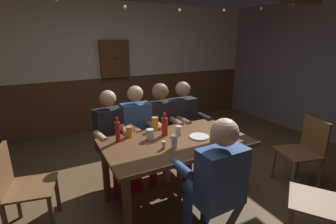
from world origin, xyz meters
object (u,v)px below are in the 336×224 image
Objects in this scene: person_0 at (113,136)px; pint_glass_0 at (129,132)px; bottle_1 at (165,126)px; person_2 at (163,125)px; table_candle at (164,145)px; person_3 at (185,122)px; chair_empty_far_end at (304,150)px; plate_0 at (199,137)px; pint_glass_2 at (174,142)px; bottle_0 at (118,131)px; chair_empty_near_right at (20,187)px; condiment_caddy at (235,143)px; pint_glass_5 at (155,124)px; person_1 at (138,130)px; pint_glass_3 at (179,130)px; wall_dart_cabinet at (115,58)px; dining_table at (176,150)px; pint_glass_1 at (150,134)px; chair_empty_near_left at (328,202)px; person_4 at (216,177)px; pint_glass_4 at (213,138)px.

pint_glass_0 is (0.10, -0.34, 0.16)m from person_0.
pint_glass_0 is at bearing 158.40° from bottle_1.
person_0 is 0.98× the size of person_2.
table_candle is (-0.40, -0.80, 0.11)m from person_2.
person_3 reaches higher than bottle_1.
chair_empty_far_end is 4.01× the size of plate_0.
pint_glass_2 is at bearing 96.23° from chair_empty_far_end.
bottle_1 is (0.52, -0.08, -0.00)m from bottle_0.
chair_empty_far_end is at bearing 87.85° from chair_empty_near_right.
person_3 is 1.42× the size of chair_empty_far_end.
person_0 reaches higher than chair_empty_near_right.
condiment_caddy is 1.04× the size of pint_glass_2.
pint_glass_2 is at bearing -94.63° from pint_glass_5.
person_1 is 11.74× the size of pint_glass_3.
pint_glass_2 is 0.19× the size of wall_dart_cabinet.
wall_dart_cabinet is (0.34, 2.80, 0.64)m from table_candle.
dining_table is at bearing 141.06° from condiment_caddy.
person_0 is 10.33× the size of pint_glass_1.
pint_glass_2 is (0.10, -0.04, 0.03)m from table_candle.
person_0 is 2.30m from chair_empty_near_left.
wall_dart_cabinet reaches higher than pint_glass_3.
pint_glass_4 is (0.29, 0.43, 0.15)m from person_4.
wall_dart_cabinet is at bearing 65.40° from chair_empty_near_left.
dining_table is 13.00× the size of pint_glass_0.
pint_glass_3 is 2.63m from wall_dart_cabinet.
pint_glass_0 is at bearing 141.61° from dining_table.
chair_empty_near_left is at bearing -45.49° from table_candle.
pint_glass_4 reaches higher than pint_glass_3.
pint_glass_4 is at bearing 120.04° from person_1.
chair_empty_near_left is 1.00× the size of chair_empty_far_end.
table_candle is at bearing 48.63° from person_3.
bottle_0 is 2.28× the size of pint_glass_1.
pint_glass_4 is (0.86, -0.53, -0.04)m from bottle_0.
person_1 is 15.62× the size of table_candle.
bottle_1 is (-0.05, 0.19, 0.22)m from dining_table.
person_1 is 1.02× the size of person_4.
pint_glass_2 reaches higher than chair_empty_near_right.
bottle_0 is 1.88× the size of pint_glass_4.
person_0 is at bearing 137.45° from plate_0.
wall_dart_cabinet reaches higher than chair_empty_near_right.
chair_empty_far_end is (3.13, -0.75, 0.00)m from chair_empty_near_right.
pint_glass_2 is 0.36m from pint_glass_3.
chair_empty_near_left is at bearing 107.07° from person_2.
pint_glass_3 is (0.52, -0.21, -0.01)m from pint_glass_0.
pint_glass_2 is at bearing -163.10° from plate_0.
pint_glass_4 reaches higher than table_candle.
person_3 is 2.18m from wall_dart_cabinet.
person_0 is at bearing 105.93° from pint_glass_0.
chair_empty_far_end is at bearing -20.85° from pint_glass_3.
person_4 is at bearing 114.35° from chair_empty_near_left.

